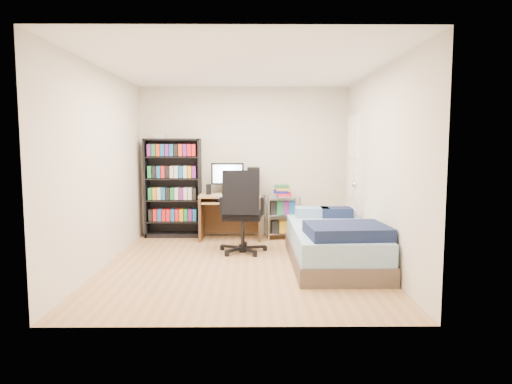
{
  "coord_description": "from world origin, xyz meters",
  "views": [
    {
      "loc": [
        0.14,
        -5.74,
        1.55
      ],
      "look_at": [
        0.19,
        0.4,
        0.9
      ],
      "focal_mm": 32.0,
      "sensor_mm": 36.0,
      "label": 1
    }
  ],
  "objects_px": {
    "media_shelf": "(173,187)",
    "computer_desk": "(237,198)",
    "office_chair": "(242,227)",
    "bed": "(333,243)"
  },
  "relations": [
    {
      "from": "office_chair",
      "to": "bed",
      "type": "bearing_deg",
      "value": -22.05
    },
    {
      "from": "bed",
      "to": "computer_desk",
      "type": "bearing_deg",
      "value": 129.56
    },
    {
      "from": "office_chair",
      "to": "bed",
      "type": "height_order",
      "value": "office_chair"
    },
    {
      "from": "media_shelf",
      "to": "computer_desk",
      "type": "bearing_deg",
      "value": -9.52
    },
    {
      "from": "media_shelf",
      "to": "office_chair",
      "type": "distance_m",
      "value": 1.73
    },
    {
      "from": "computer_desk",
      "to": "office_chair",
      "type": "bearing_deg",
      "value": -83.33
    },
    {
      "from": "computer_desk",
      "to": "bed",
      "type": "relative_size",
      "value": 0.58
    },
    {
      "from": "computer_desk",
      "to": "office_chair",
      "type": "distance_m",
      "value": 1.04
    },
    {
      "from": "media_shelf",
      "to": "bed",
      "type": "xyz_separation_m",
      "value": [
        2.38,
        -1.77,
        -0.57
      ]
    },
    {
      "from": "office_chair",
      "to": "media_shelf",
      "type": "bearing_deg",
      "value": 139.62
    }
  ]
}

